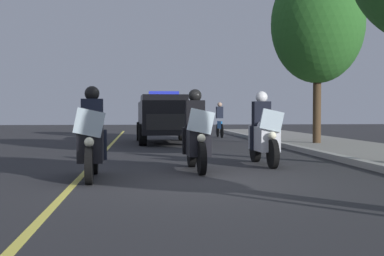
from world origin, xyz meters
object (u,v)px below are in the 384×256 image
(police_motorcycle_lead_left, at_px, (92,141))
(police_suv, at_px, (164,116))
(tree_far_back, at_px, (318,24))
(cyclist_background, at_px, (220,120))
(police_motorcycle_trailing, at_px, (263,135))
(police_motorcycle_lead_right, at_px, (196,137))

(police_motorcycle_lead_left, distance_m, police_suv, 10.97)
(tree_far_back, bearing_deg, police_suv, -111.29)
(police_motorcycle_lead_left, height_order, cyclist_background, police_motorcycle_lead_left)
(police_motorcycle_trailing, distance_m, police_suv, 8.94)
(police_motorcycle_lead_right, xyz_separation_m, police_suv, (-9.71, -0.26, 0.37))
(police_motorcycle_lead_left, bearing_deg, cyclist_background, 162.70)
(police_motorcycle_lead_left, bearing_deg, tree_far_back, 139.97)
(cyclist_background, distance_m, tree_far_back, 7.66)
(police_motorcycle_trailing, bearing_deg, police_motorcycle_lead_right, -59.21)
(police_suv, distance_m, cyclist_background, 4.99)
(police_motorcycle_trailing, xyz_separation_m, tree_far_back, (-6.57, 3.56, 3.73))
(police_motorcycle_lead_left, xyz_separation_m, police_suv, (-10.82, 1.79, 0.37))
(police_motorcycle_lead_right, relative_size, police_motorcycle_trailing, 1.00)
(police_motorcycle_lead_left, relative_size, cyclist_background, 1.22)
(police_motorcycle_lead_right, xyz_separation_m, cyclist_background, (-13.80, 2.59, 0.14))
(police_motorcycle_trailing, bearing_deg, cyclist_background, 175.91)
(police_motorcycle_lead_right, xyz_separation_m, tree_far_back, (-7.57, 5.24, 3.73))
(police_motorcycle_lead_left, xyz_separation_m, cyclist_background, (-14.91, 4.64, 0.14))
(police_suv, xyz_separation_m, cyclist_background, (-4.09, 2.85, -0.22))
(cyclist_background, bearing_deg, police_motorcycle_lead_left, -17.30)
(tree_far_back, bearing_deg, cyclist_background, -157.00)
(tree_far_back, bearing_deg, police_motorcycle_trailing, -28.45)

